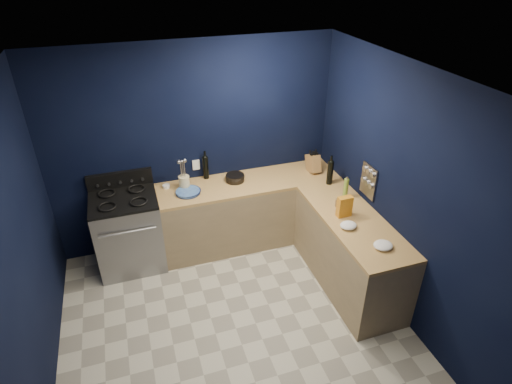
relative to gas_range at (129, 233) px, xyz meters
name	(u,v)px	position (x,y,z in m)	size (l,w,h in m)	color
floor	(236,329)	(0.93, -1.42, -0.47)	(3.50, 3.50, 0.02)	#BCB8A4
ceiling	(227,82)	(0.93, -1.42, 2.15)	(3.50, 3.50, 0.02)	silver
wall_back	(194,148)	(0.93, 0.34, 0.84)	(3.50, 0.02, 2.60)	black
wall_right	(402,196)	(2.69, -1.42, 0.84)	(0.02, 3.50, 2.60)	black
wall_left	(14,269)	(-0.83, -1.42, 0.84)	(0.02, 3.50, 2.60)	black
cab_back	(249,212)	(1.53, 0.02, -0.03)	(2.30, 0.63, 0.86)	#937D59
top_back	(249,183)	(1.53, 0.02, 0.42)	(2.30, 0.63, 0.04)	olive
cab_right	(349,253)	(2.37, -1.13, -0.03)	(0.63, 1.67, 0.86)	#937D59
top_right	(354,220)	(2.37, -1.13, 0.42)	(0.63, 1.67, 0.04)	olive
gas_range	(129,233)	(0.00, 0.00, 0.00)	(0.76, 0.66, 0.92)	gray
oven_door	(131,249)	(0.00, -0.32, -0.01)	(0.59, 0.02, 0.42)	black
cooktop	(123,200)	(0.00, 0.00, 0.48)	(0.76, 0.66, 0.03)	black
backguard	(120,180)	(0.00, 0.30, 0.58)	(0.76, 0.06, 0.20)	black
spice_panel	(369,181)	(2.67, -0.87, 0.72)	(0.02, 0.28, 0.38)	gray
wall_outlet	(196,165)	(0.93, 0.32, 0.62)	(0.09, 0.02, 0.13)	white
plate_stack	(188,192)	(0.75, -0.04, 0.46)	(0.29, 0.29, 0.04)	#2F459F
ramekin	(166,186)	(0.52, 0.18, 0.46)	(0.09, 0.09, 0.04)	white
utensil_crock	(184,182)	(0.73, 0.10, 0.52)	(0.13, 0.13, 0.17)	beige
wine_bottle_back	(206,168)	(1.04, 0.27, 0.59)	(0.07, 0.07, 0.29)	black
lemon_basket	(235,178)	(1.37, 0.08, 0.48)	(0.23, 0.23, 0.09)	black
knife_block	(313,163)	(2.41, 0.02, 0.55)	(0.12, 0.20, 0.22)	olive
wine_bottle_right	(330,173)	(2.46, -0.35, 0.59)	(0.07, 0.07, 0.30)	black
oil_bottle	(346,188)	(2.50, -0.69, 0.56)	(0.05, 0.05, 0.24)	olive
spice_jar_near	(337,203)	(2.31, -0.85, 0.49)	(0.05, 0.05, 0.10)	olive
spice_jar_far	(343,212)	(2.28, -1.03, 0.48)	(0.04, 0.04, 0.08)	olive
crouton_bag	(345,206)	(2.29, -1.04, 0.56)	(0.16, 0.08, 0.24)	red
towel_front	(348,225)	(2.22, -1.26, 0.47)	(0.18, 0.15, 0.06)	white
towel_end	(383,245)	(2.38, -1.66, 0.47)	(0.19, 0.17, 0.06)	white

